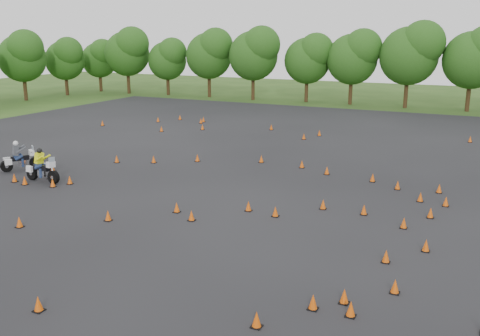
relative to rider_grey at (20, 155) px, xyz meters
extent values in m
plane|color=#2D5119|center=(13.65, -2.21, -0.91)|extent=(140.00, 140.00, 0.00)
plane|color=black|center=(13.65, 3.79, -0.90)|extent=(62.00, 62.00, 0.00)
cone|color=#DF5209|center=(15.44, -1.08, -0.68)|extent=(0.26, 0.26, 0.45)
cone|color=#DF5209|center=(20.37, 0.69, -0.68)|extent=(0.26, 0.26, 0.45)
cone|color=#DF5209|center=(16.85, -1.27, -0.68)|extent=(0.26, 0.26, 0.45)
cone|color=#DF5209|center=(6.12, 4.91, -0.68)|extent=(0.26, 0.26, 0.45)
cone|color=#DF5209|center=(15.00, 7.72, -0.68)|extent=(0.26, 0.26, 0.45)
cone|color=#DF5209|center=(3.05, -0.79, -0.68)|extent=(0.26, 0.26, 0.45)
cone|color=#DF5209|center=(13.74, -3.34, -0.68)|extent=(0.26, 0.26, 0.45)
cone|color=#DF5209|center=(4.80, -1.13, -0.68)|extent=(0.26, 0.26, 0.45)
cone|color=#DF5209|center=(23.41, -2.49, -0.68)|extent=(0.26, 0.26, 0.45)
cone|color=#DF5209|center=(-2.68, 18.49, -0.68)|extent=(0.26, 0.26, 0.45)
cone|color=#DF5209|center=(19.82, -10.11, -0.68)|extent=(0.26, 0.26, 0.45)
cone|color=#DF5209|center=(19.55, 6.41, -0.68)|extent=(0.26, 0.26, 0.45)
cone|color=#DF5209|center=(22.94, -6.40, -0.68)|extent=(0.26, 0.26, 0.45)
cone|color=#DF5209|center=(22.04, -8.41, -0.68)|extent=(0.26, 0.26, 0.45)
cone|color=#DF5209|center=(22.25, -4.16, -0.68)|extent=(0.26, 0.26, 0.45)
cone|color=#DF5209|center=(23.84, 20.62, -0.68)|extent=(0.26, 0.26, 0.45)
cone|color=#DF5209|center=(-1.53, 20.47, -0.68)|extent=(0.26, 0.26, 0.45)
cone|color=#DF5209|center=(3.05, 16.66, -0.68)|extent=(0.26, 0.26, 0.45)
cone|color=#DF5209|center=(20.93, -8.48, -0.68)|extent=(0.26, 0.26, 0.45)
cone|color=#DF5209|center=(7.60, -7.17, -0.68)|extent=(0.26, 0.26, 0.45)
cone|color=#DF5209|center=(1.12, 20.27, -0.68)|extent=(0.26, 0.26, 0.45)
cone|color=#DF5209|center=(8.33, 19.13, -0.68)|extent=(0.26, 0.26, 0.45)
cone|color=#DF5209|center=(21.67, -7.72, -0.68)|extent=(0.26, 0.26, 0.45)
cone|color=#DF5209|center=(4.38, -1.96, -0.68)|extent=(0.26, 0.26, 0.45)
cone|color=#DF5209|center=(23.59, 3.58, -0.68)|extent=(0.26, 0.26, 0.45)
cone|color=#DF5209|center=(1.74, -2.11, -0.68)|extent=(0.26, 0.26, 0.45)
cone|color=#DF5209|center=(0.38, 14.44, -0.68)|extent=(0.26, 0.26, 0.45)
cone|color=#DF5209|center=(23.08, 5.74, -0.68)|extent=(0.26, 0.26, 0.45)
cone|color=#DF5209|center=(8.42, 6.44, -0.68)|extent=(0.26, 0.26, 0.45)
cone|color=#DF5209|center=(2.68, -2.27, -0.68)|extent=(0.26, 0.26, 0.45)
cone|color=#DF5209|center=(16.82, 6.85, -0.68)|extent=(0.26, 0.26, 0.45)
cone|color=#DF5209|center=(13.66, -12.06, -0.68)|extent=(0.26, 0.26, 0.45)
cone|color=#DF5209|center=(1.45, -0.53, -0.68)|extent=(0.26, 0.26, 0.45)
cone|color=#DF5209|center=(-5.96, 14.63, -0.68)|extent=(0.26, 0.26, 0.45)
cone|color=#DF5209|center=(10.46, -4.92, -0.68)|extent=(0.26, 0.26, 0.45)
cone|color=#DF5209|center=(22.41, 3.80, -0.68)|extent=(0.26, 0.26, 0.45)
cone|color=#DF5209|center=(21.05, 5.46, -0.68)|extent=(0.26, 0.26, 0.45)
cone|color=#DF5209|center=(12.83, 18.26, -0.68)|extent=(0.26, 0.26, 0.45)
cone|color=#DF5209|center=(23.13, 1.52, -0.68)|extent=(0.26, 0.26, 0.45)
cone|color=#DF5209|center=(18.47, 0.66, -0.68)|extent=(0.26, 0.26, 0.45)
cone|color=#DF5209|center=(12.22, 7.93, -0.68)|extent=(0.26, 0.26, 0.45)
cone|color=#DF5209|center=(3.96, 3.98, -0.68)|extent=(0.26, 0.26, 0.45)
cone|color=#DF5209|center=(1.30, 19.47, -0.68)|extent=(0.26, 0.26, 0.45)
cone|color=#DF5209|center=(1.91, 0.55, -0.68)|extent=(0.26, 0.26, 0.45)
cone|color=#DF5209|center=(12.19, 16.35, -0.68)|extent=(0.26, 0.26, 0.45)
cone|color=#DF5209|center=(12.56, -2.66, -0.68)|extent=(0.26, 0.26, 0.45)
cone|color=#DF5209|center=(22.27, -0.32, -0.68)|extent=(0.26, 0.26, 0.45)
camera|label=1|loc=(25.14, -22.37, 7.05)|focal=40.00mm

